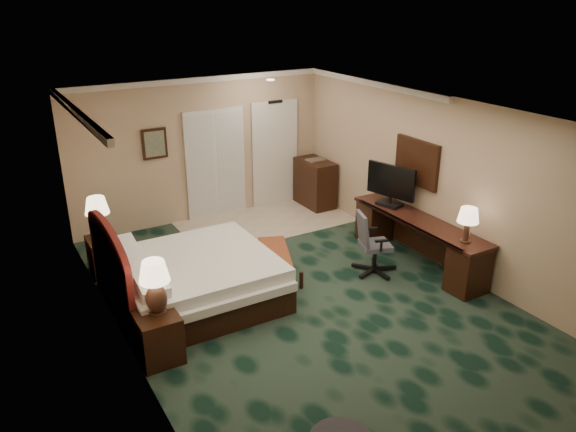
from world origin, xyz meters
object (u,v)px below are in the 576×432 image
desk (417,241)px  desk_chair (376,243)px  minibar (315,183)px  nightstand_far (105,255)px  bed_bench (275,265)px  bed (197,280)px  lamp_near (155,287)px  nightstand_near (158,337)px  tv (391,186)px  lamp_far (98,218)px

desk → desk_chair: desk_chair is taller
desk → minibar: size_ratio=2.79×
nightstand_far → desk: size_ratio=0.22×
nightstand_far → bed_bench: 2.67m
bed → lamp_near: 1.45m
nightstand_near → bed_bench: bearing=26.6°
bed_bench → lamp_near: bearing=-131.3°
bed_bench → tv: tv is taller
minibar → nightstand_far: bearing=-169.2°
desk → tv: size_ratio=2.95×
bed → minibar: 4.28m
tv → bed_bench: bearing=163.6°
lamp_far → desk: (4.47, -2.19, -0.54)m
nightstand_far → minibar: (4.44, 0.84, 0.19)m
nightstand_near → desk: bearing=4.9°
bed → bed_bench: (1.32, 0.09, -0.13)m
lamp_far → bed_bench: lamp_far is taller
desk_chair → lamp_far: bearing=169.2°
nightstand_far → desk_chair: (3.66, -2.11, 0.21)m
bed_bench → desk_chair: desk_chair is taller
bed → bed_bench: size_ratio=1.74×
tv → lamp_far: bearing=145.7°
bed → tv: 3.61m
bed → nightstand_near: size_ratio=3.49×
nightstand_near → desk: desk is taller
bed → nightstand_far: bed is taller
desk → desk_chair: (-0.78, 0.09, 0.12)m
bed → lamp_far: size_ratio=3.10×
nightstand_far → tv: (4.43, -1.49, 0.83)m
desk → bed_bench: bearing=161.7°
lamp_near → desk_chair: bearing=7.0°
tv → desk_chair: size_ratio=0.90×
nightstand_far → desk_chair: size_ratio=0.58×
lamp_near → desk: (4.39, 0.35, -0.56)m
bed → bed_bench: bearing=3.8°
bed_bench → desk: size_ratio=0.46×
lamp_far → desk_chair: bearing=-29.7°
bed_bench → desk_chair: 1.60m
bed → lamp_far: 1.90m
nightstand_far → lamp_far: bearing=-157.5°
bed_bench → nightstand_far: bearing=168.8°
nightstand_far → desk_chair: bearing=-30.0°
bed_bench → tv: (2.20, -0.02, 0.92)m
tv → desk_chair: tv is taller
tv → minibar: 2.42m
nightstand_far → lamp_far: (-0.03, -0.01, 0.63)m
lamp_near → bed: bearing=49.1°
desk → minibar: (0.01, 3.05, 0.09)m
desk → nightstand_near: bearing=-175.1°
bed → minibar: (3.54, 2.41, 0.14)m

